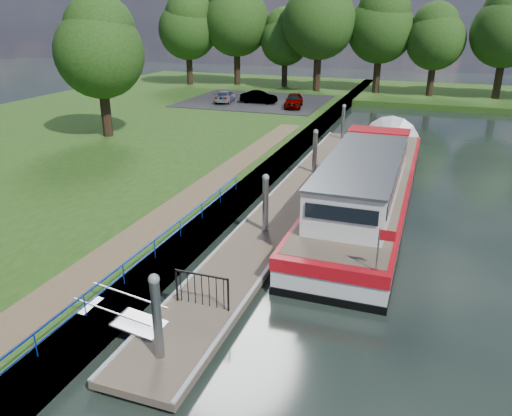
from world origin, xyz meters
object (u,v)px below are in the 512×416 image
(car_b, at_px, (259,97))
(car_c, at_px, (225,96))
(car_a, at_px, (294,100))
(pontoon, at_px, (293,201))
(barge, at_px, (370,182))

(car_b, height_order, car_c, car_b)
(car_b, relative_size, car_c, 0.94)
(car_a, xyz_separation_m, car_b, (-3.91, 1.20, -0.06))
(pontoon, bearing_deg, car_b, 113.26)
(barge, height_order, car_a, barge)
(barge, height_order, car_c, barge)
(pontoon, relative_size, car_b, 8.36)
(pontoon, xyz_separation_m, car_c, (-13.59, 23.26, 1.21))
(car_a, bearing_deg, car_b, 152.83)
(car_c, bearing_deg, pontoon, 111.62)
(car_b, bearing_deg, car_a, -109.19)
(car_a, bearing_deg, car_c, 164.45)
(barge, bearing_deg, car_a, 115.29)
(pontoon, height_order, car_a, car_a)
(barge, bearing_deg, car_b, 121.93)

